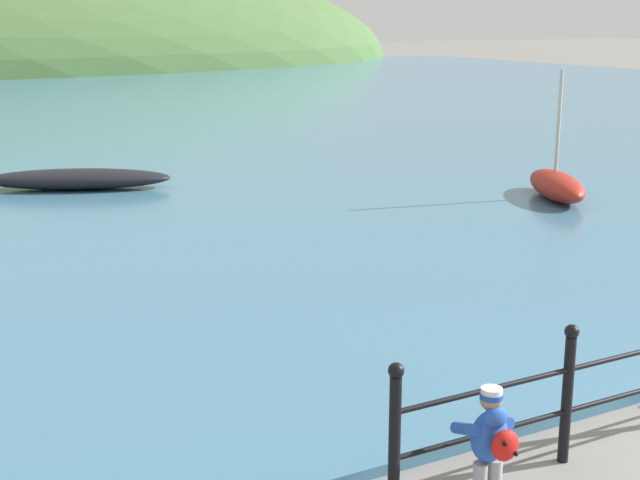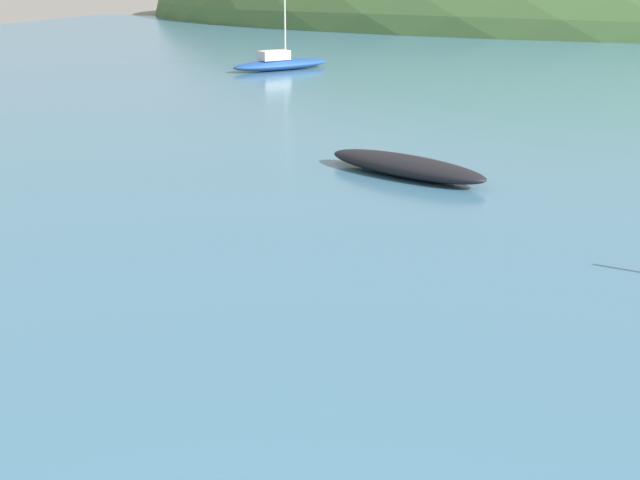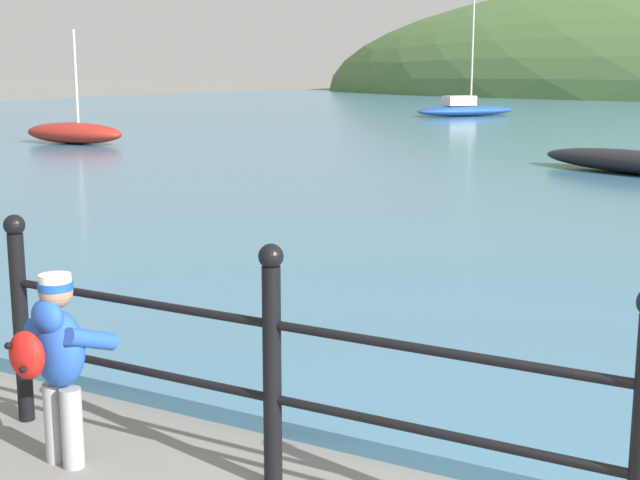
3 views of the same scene
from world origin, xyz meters
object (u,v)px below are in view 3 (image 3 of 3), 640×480
Objects in this scene: child_in_coat at (56,352)px; boat_white_sailboat at (465,109)px; boat_twin_mast at (633,162)px; boat_mid_harbor at (74,133)px.

child_in_coat is 0.19× the size of boat_white_sailboat.
boat_white_sailboat reaches higher than child_in_coat.
boat_white_sailboat reaches higher than boat_twin_mast.
boat_mid_harbor reaches higher than boat_twin_mast.
child_in_coat is at bearing -91.38° from boat_twin_mast.
boat_white_sailboat is at bearing 119.43° from boat_twin_mast.
boat_white_sailboat is (-8.87, 30.09, -0.23)m from child_in_coat.
boat_mid_harbor reaches higher than child_in_coat.
boat_twin_mast is at bearing 1.44° from boat_mid_harbor.
boat_mid_harbor is (-4.21, -16.65, -0.01)m from boat_white_sailboat.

